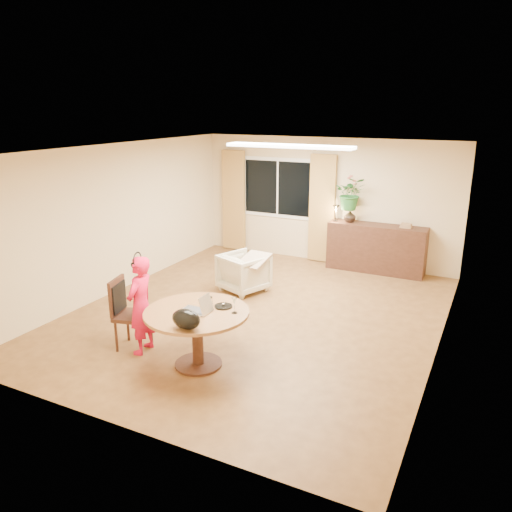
{
  "coord_description": "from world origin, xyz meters",
  "views": [
    {
      "loc": [
        3.27,
        -6.63,
        3.21
      ],
      "look_at": [
        0.08,
        -0.2,
        1.04
      ],
      "focal_mm": 35.0,
      "sensor_mm": 36.0,
      "label": 1
    }
  ],
  "objects_px": {
    "sideboard": "(376,248)",
    "armchair": "(244,272)",
    "dining_table": "(197,323)",
    "dining_chair": "(133,314)",
    "child": "(141,305)"
  },
  "relations": [
    {
      "from": "dining_chair",
      "to": "dining_table",
      "type": "bearing_deg",
      "value": -16.02
    },
    {
      "from": "child",
      "to": "armchair",
      "type": "bearing_deg",
      "value": 170.25
    },
    {
      "from": "sideboard",
      "to": "dining_chair",
      "type": "bearing_deg",
      "value": -114.55
    },
    {
      "from": "child",
      "to": "sideboard",
      "type": "bearing_deg",
      "value": 150.89
    },
    {
      "from": "dining_table",
      "to": "dining_chair",
      "type": "bearing_deg",
      "value": 178.28
    },
    {
      "from": "child",
      "to": "armchair",
      "type": "distance_m",
      "value": 2.69
    },
    {
      "from": "dining_chair",
      "to": "sideboard",
      "type": "bearing_deg",
      "value": 51.15
    },
    {
      "from": "dining_table",
      "to": "sideboard",
      "type": "height_order",
      "value": "sideboard"
    },
    {
      "from": "sideboard",
      "to": "dining_table",
      "type": "bearing_deg",
      "value": -103.1
    },
    {
      "from": "dining_chair",
      "to": "child",
      "type": "distance_m",
      "value": 0.26
    },
    {
      "from": "dining_chair",
      "to": "sideboard",
      "type": "height_order",
      "value": "dining_chair"
    },
    {
      "from": "dining_chair",
      "to": "armchair",
      "type": "xyz_separation_m",
      "value": [
        0.33,
        2.63,
        -0.15
      ]
    },
    {
      "from": "sideboard",
      "to": "armchair",
      "type": "bearing_deg",
      "value": -130.68
    },
    {
      "from": "dining_table",
      "to": "armchair",
      "type": "distance_m",
      "value": 2.77
    },
    {
      "from": "dining_table",
      "to": "sideboard",
      "type": "bearing_deg",
      "value": 76.9
    }
  ]
}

